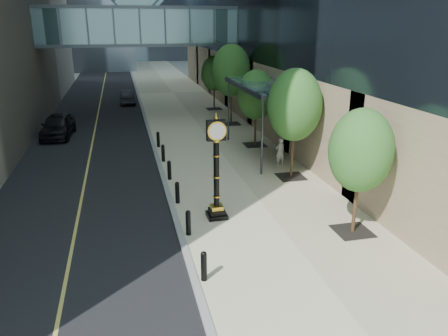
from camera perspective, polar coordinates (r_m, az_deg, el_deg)
The scene contains 12 objects.
ground at distance 14.24m, azimuth 9.31°, elevation -15.20°, with size 320.00×320.00×0.00m, color gray.
road at distance 51.50m, azimuth -15.70°, elevation 9.12°, with size 8.00×180.00×0.02m, color black.
sidewalk at distance 51.78m, azimuth -6.72°, elevation 9.74°, with size 8.00×180.00×0.06m, color beige.
curb at distance 51.48m, azimuth -11.21°, elevation 9.48°, with size 0.25×180.00×0.07m, color gray.
skywalk at distance 38.89m, azimuth -11.10°, elevation 18.03°, with size 17.00×4.20×5.80m.
entrance_canopy at distance 26.46m, azimuth 5.29°, elevation 10.52°, with size 3.00×8.00×4.38m.
bollard_row at distance 21.27m, azimuth -6.67°, elevation -1.77°, with size 0.20×16.20×0.90m.
street_trees at distance 28.91m, azimuth 3.92°, elevation 10.38°, with size 3.03×28.37×6.23m.
street_clock at distance 17.74m, azimuth -1.00°, elevation -0.93°, with size 0.83×0.83×4.33m.
pedestrian at distance 24.97m, azimuth 7.34°, elevation 2.14°, with size 0.59×0.38×1.61m, color #B7B3A7.
car_near at distance 33.37m, azimuth -20.89°, elevation 5.21°, with size 1.94×4.83×1.65m, color black.
car_far at distance 45.45m, azimuth -12.44°, elevation 9.08°, with size 1.44×4.14×1.37m, color black.
Camera 1 is at (-4.84, -10.85, 7.86)m, focal length 35.00 mm.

